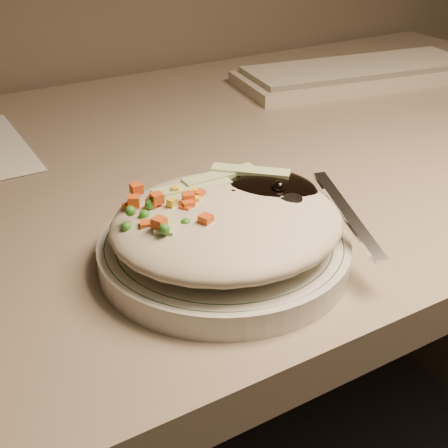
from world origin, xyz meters
TOP-DOWN VIEW (x-y plane):
  - desk at (0.00, 1.38)m, footprint 1.40×0.70m
  - plate at (-0.10, 1.16)m, footprint 0.21×0.21m
  - plate_rim at (-0.10, 1.16)m, footprint 0.20×0.20m
  - meal at (-0.10, 1.16)m, footprint 0.20×0.19m
  - keyboard at (0.36, 1.51)m, footprint 0.41×0.20m

SIDE VIEW (x-z plane):
  - desk at x=0.00m, z-range 0.17..0.91m
  - plate at x=-0.10m, z-range 0.74..0.76m
  - keyboard at x=0.36m, z-range 0.74..0.77m
  - plate_rim at x=-0.10m, z-range 0.76..0.76m
  - meal at x=-0.10m, z-range 0.76..0.81m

